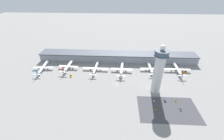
{
  "coord_description": "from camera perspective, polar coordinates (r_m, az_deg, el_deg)",
  "views": [
    {
      "loc": [
        2.48,
        -163.54,
        120.35
      ],
      "look_at": [
        -7.27,
        22.35,
        8.39
      ],
      "focal_mm": 24.0,
      "sensor_mm": 36.0,
      "label": 1
    }
  ],
  "objects": [
    {
      "name": "airplane_gate_alpha",
      "position": [
        255.67,
        -24.86,
        0.83
      ],
      "size": [
        31.42,
        43.14,
        12.55
      ],
      "color": "silver",
      "rests_on": "ground"
    },
    {
      "name": "ground_plane",
      "position": [
        203.06,
        1.73,
        -5.34
      ],
      "size": [
        1000.0,
        1000.0,
        0.0
      ],
      "primitive_type": "plane",
      "color": "gray"
    },
    {
      "name": "airplane_gate_bravo",
      "position": [
        244.04,
        -16.38,
        1.36
      ],
      "size": [
        30.96,
        38.09,
        14.19
      ],
      "color": "white",
      "rests_on": "ground"
    },
    {
      "name": "control_tower",
      "position": [
        181.58,
        17.37,
        0.08
      ],
      "size": [
        16.97,
        16.97,
        61.8
      ],
      "color": "silver",
      "rests_on": "ground"
    },
    {
      "name": "service_truck_baggage",
      "position": [
        253.95,
        -26.05,
        -0.47
      ],
      "size": [
        4.57,
        7.71,
        2.84
      ],
      "color": "black",
      "rests_on": "ground"
    },
    {
      "name": "service_truck_fuel",
      "position": [
        226.18,
        -15.35,
        -2.11
      ],
      "size": [
        3.46,
        7.27,
        2.49
      ],
      "color": "black",
      "rests_on": "ground"
    },
    {
      "name": "car_grey_coupe",
      "position": [
        174.88,
        16.26,
        -13.81
      ],
      "size": [
        1.99,
        4.43,
        1.44
      ],
      "color": "black",
      "rests_on": "ground"
    },
    {
      "name": "car_yellow_taxi",
      "position": [
        182.8,
        24.6,
        -13.44
      ],
      "size": [
        1.83,
        4.42,
        1.6
      ],
      "color": "black",
      "rests_on": "ground"
    },
    {
      "name": "airplane_gate_charlie",
      "position": [
        231.49,
        -6.34,
        0.61
      ],
      "size": [
        38.92,
        39.83,
        12.12
      ],
      "color": "white",
      "rests_on": "ground"
    },
    {
      "name": "service_truck_catering",
      "position": [
        252.0,
        26.03,
        -0.72
      ],
      "size": [
        8.01,
        3.06,
        2.68
      ],
      "color": "black",
      "rests_on": "ground"
    },
    {
      "name": "car_black_suv",
      "position": [
        184.56,
        15.62,
        -10.85
      ],
      "size": [
        1.99,
        4.49,
        1.58
      ],
      "color": "black",
      "rests_on": "ground"
    },
    {
      "name": "car_silver_sedan",
      "position": [
        187.05,
        19.52,
        -10.99
      ],
      "size": [
        1.86,
        4.29,
        1.52
      ],
      "color": "black",
      "rests_on": "ground"
    },
    {
      "name": "airplane_gate_foxtrot",
      "position": [
        247.23,
        23.68,
        0.28
      ],
      "size": [
        39.23,
        39.45,
        13.66
      ],
      "color": "white",
      "rests_on": "ground"
    },
    {
      "name": "airplane_gate_echo",
      "position": [
        236.69,
        14.45,
        0.49
      ],
      "size": [
        30.63,
        35.41,
        12.28
      ],
      "color": "white",
      "rests_on": "ground"
    },
    {
      "name": "car_blue_compact",
      "position": [
        191.48,
        23.06,
        -10.75
      ],
      "size": [
        2.0,
        4.6,
        1.4
      ],
      "color": "black",
      "rests_on": "ground"
    },
    {
      "name": "parking_lot_surface",
      "position": [
        178.62,
        20.52,
        -13.85
      ],
      "size": [
        64.0,
        40.0,
        0.01
      ],
      "primitive_type": "cube",
      "color": "#424247",
      "rests_on": "ground"
    },
    {
      "name": "airplane_gate_delta",
      "position": [
        227.11,
        3.69,
        0.33
      ],
      "size": [
        32.05,
        39.67,
        14.02
      ],
      "color": "silver",
      "rests_on": "ground"
    },
    {
      "name": "terminal_building",
      "position": [
        259.61,
        2.16,
        5.11
      ],
      "size": [
        264.86,
        25.0,
        13.76
      ],
      "color": "#9399A3",
      "rests_on": "ground"
    }
  ]
}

